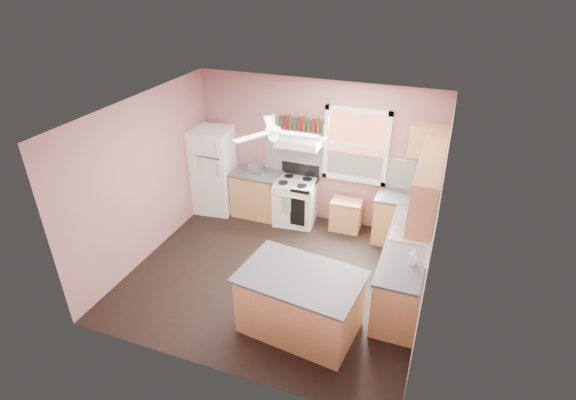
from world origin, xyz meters
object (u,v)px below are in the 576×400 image
at_px(stove, 295,202).
at_px(island, 300,303).
at_px(toaster, 256,168).
at_px(cart, 346,216).
at_px(refrigerator, 214,170).

height_order(stove, island, same).
bearing_deg(toaster, island, -43.27).
bearing_deg(cart, refrigerator, -178.52).
xyz_separation_m(toaster, cart, (1.77, 0.06, -0.72)).
xyz_separation_m(refrigerator, toaster, (0.87, 0.09, 0.14)).
bearing_deg(island, stove, 117.89).
relative_size(refrigerator, stove, 1.97).
height_order(toaster, stove, toaster).
bearing_deg(cart, island, -90.93).
bearing_deg(stove, island, -74.85).
bearing_deg(island, toaster, 131.25).
xyz_separation_m(refrigerator, island, (2.68, -2.55, -0.42)).
distance_m(refrigerator, island, 3.72).
relative_size(refrigerator, island, 1.13).
relative_size(toaster, stove, 0.33).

